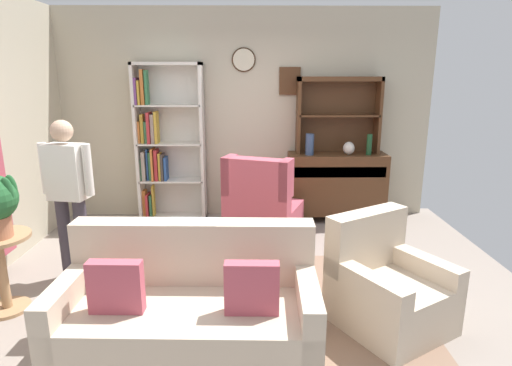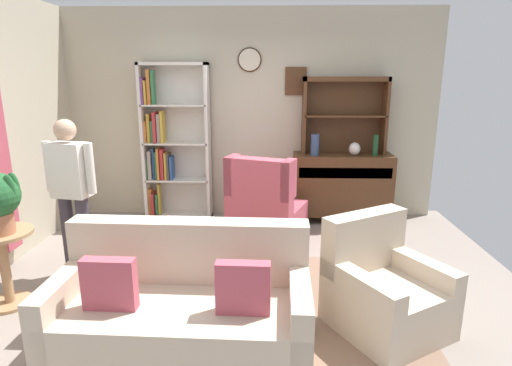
{
  "view_description": "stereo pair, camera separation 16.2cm",
  "coord_description": "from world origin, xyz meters",
  "px_view_note": "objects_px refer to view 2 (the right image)",
  "views": [
    {
      "loc": [
        0.05,
        -3.73,
        1.97
      ],
      "look_at": [
        0.1,
        0.2,
        0.95
      ],
      "focal_mm": 29.89,
      "sensor_mm": 36.0,
      "label": 1
    },
    {
      "loc": [
        0.21,
        -3.73,
        1.97
      ],
      "look_at": [
        0.1,
        0.2,
        0.95
      ],
      "focal_mm": 29.89,
      "sensor_mm": 36.0,
      "label": 2
    }
  ],
  "objects_px": {
    "sideboard": "(342,184)",
    "couch_floral": "(183,310)",
    "vase_tall": "(315,145)",
    "sideboard_hutch": "(345,105)",
    "book_stack": "(226,255)",
    "bottle_wine": "(375,145)",
    "person_reading": "(71,188)",
    "vase_round": "(355,149)",
    "wingback_chair": "(265,210)",
    "plant_stand": "(4,260)",
    "bookshelf": "(171,144)",
    "coffee_table": "(223,259)",
    "armchair_floral": "(384,293)"
  },
  "relations": [
    {
      "from": "couch_floral",
      "to": "person_reading",
      "type": "relative_size",
      "value": 1.17
    },
    {
      "from": "vase_round",
      "to": "book_stack",
      "type": "xyz_separation_m",
      "value": [
        -1.49,
        -2.11,
        -0.57
      ]
    },
    {
      "from": "bookshelf",
      "to": "vase_round",
      "type": "distance_m",
      "value": 2.45
    },
    {
      "from": "sideboard",
      "to": "person_reading",
      "type": "relative_size",
      "value": 0.83
    },
    {
      "from": "bookshelf",
      "to": "bottle_wine",
      "type": "relative_size",
      "value": 7.65
    },
    {
      "from": "bottle_wine",
      "to": "person_reading",
      "type": "bearing_deg",
      "value": -153.41
    },
    {
      "from": "couch_floral",
      "to": "coffee_table",
      "type": "bearing_deg",
      "value": 75.43
    },
    {
      "from": "bottle_wine",
      "to": "couch_floral",
      "type": "relative_size",
      "value": 0.15
    },
    {
      "from": "sideboard_hutch",
      "to": "book_stack",
      "type": "height_order",
      "value": "sideboard_hutch"
    },
    {
      "from": "bottle_wine",
      "to": "person_reading",
      "type": "xyz_separation_m",
      "value": [
        -3.26,
        -1.63,
        -0.15
      ]
    },
    {
      "from": "plant_stand",
      "to": "vase_tall",
      "type": "bearing_deg",
      "value": 37.79
    },
    {
      "from": "sideboard",
      "to": "couch_floral",
      "type": "relative_size",
      "value": 0.71
    },
    {
      "from": "vase_round",
      "to": "coffee_table",
      "type": "distance_m",
      "value": 2.61
    },
    {
      "from": "sideboard_hutch",
      "to": "plant_stand",
      "type": "height_order",
      "value": "sideboard_hutch"
    },
    {
      "from": "vase_round",
      "to": "armchair_floral",
      "type": "bearing_deg",
      "value": -94.9
    },
    {
      "from": "sideboard_hutch",
      "to": "couch_floral",
      "type": "bearing_deg",
      "value": -118.33
    },
    {
      "from": "sideboard_hutch",
      "to": "vase_tall",
      "type": "bearing_deg",
      "value": -154.11
    },
    {
      "from": "armchair_floral",
      "to": "book_stack",
      "type": "height_order",
      "value": "armchair_floral"
    },
    {
      "from": "bottle_wine",
      "to": "coffee_table",
      "type": "distance_m",
      "value": 2.77
    },
    {
      "from": "armchair_floral",
      "to": "wingback_chair",
      "type": "distance_m",
      "value": 2.0
    },
    {
      "from": "sideboard",
      "to": "vase_tall",
      "type": "relative_size",
      "value": 4.67
    },
    {
      "from": "sideboard_hutch",
      "to": "vase_round",
      "type": "distance_m",
      "value": 0.6
    },
    {
      "from": "sideboard",
      "to": "armchair_floral",
      "type": "distance_m",
      "value": 2.55
    },
    {
      "from": "sideboard_hutch",
      "to": "vase_round",
      "type": "relative_size",
      "value": 6.47
    },
    {
      "from": "bookshelf",
      "to": "plant_stand",
      "type": "xyz_separation_m",
      "value": [
        -0.93,
        -2.38,
        -0.62
      ]
    },
    {
      "from": "vase_round",
      "to": "couch_floral",
      "type": "distance_m",
      "value": 3.37
    },
    {
      "from": "vase_round",
      "to": "plant_stand",
      "type": "relative_size",
      "value": 0.25
    },
    {
      "from": "sideboard",
      "to": "bottle_wine",
      "type": "xyz_separation_m",
      "value": [
        0.39,
        -0.09,
        0.55
      ]
    },
    {
      "from": "vase_tall",
      "to": "couch_floral",
      "type": "xyz_separation_m",
      "value": [
        -1.21,
        -2.79,
        -0.75
      ]
    },
    {
      "from": "plant_stand",
      "to": "sideboard",
      "type": "bearing_deg",
      "value": 35.26
    },
    {
      "from": "sideboard_hutch",
      "to": "wingback_chair",
      "type": "relative_size",
      "value": 1.05
    },
    {
      "from": "sideboard_hutch",
      "to": "armchair_floral",
      "type": "height_order",
      "value": "sideboard_hutch"
    },
    {
      "from": "coffee_table",
      "to": "book_stack",
      "type": "distance_m",
      "value": 0.13
    },
    {
      "from": "sideboard_hutch",
      "to": "vase_round",
      "type": "height_order",
      "value": "sideboard_hutch"
    },
    {
      "from": "sideboard",
      "to": "coffee_table",
      "type": "relative_size",
      "value": 1.63
    },
    {
      "from": "sideboard",
      "to": "plant_stand",
      "type": "distance_m",
      "value": 3.98
    },
    {
      "from": "sideboard",
      "to": "person_reading",
      "type": "distance_m",
      "value": 3.37
    },
    {
      "from": "sideboard",
      "to": "book_stack",
      "type": "distance_m",
      "value": 2.56
    },
    {
      "from": "armchair_floral",
      "to": "book_stack",
      "type": "relative_size",
      "value": 6.81
    },
    {
      "from": "armchair_floral",
      "to": "person_reading",
      "type": "height_order",
      "value": "person_reading"
    },
    {
      "from": "couch_floral",
      "to": "book_stack",
      "type": "xyz_separation_m",
      "value": [
        0.25,
        0.7,
        0.12
      ]
    },
    {
      "from": "bookshelf",
      "to": "vase_tall",
      "type": "relative_size",
      "value": 7.54
    },
    {
      "from": "wingback_chair",
      "to": "vase_round",
      "type": "bearing_deg",
      "value": 31.51
    },
    {
      "from": "bottle_wine",
      "to": "coffee_table",
      "type": "bearing_deg",
      "value": -131.98
    },
    {
      "from": "vase_tall",
      "to": "vase_round",
      "type": "bearing_deg",
      "value": 1.49
    },
    {
      "from": "wingback_chair",
      "to": "book_stack",
      "type": "height_order",
      "value": "wingback_chair"
    },
    {
      "from": "person_reading",
      "to": "bookshelf",
      "type": "bearing_deg",
      "value": 72.86
    },
    {
      "from": "plant_stand",
      "to": "book_stack",
      "type": "xyz_separation_m",
      "value": [
        1.89,
        0.13,
        0.02
      ]
    },
    {
      "from": "bottle_wine",
      "to": "bookshelf",
      "type": "bearing_deg",
      "value": 176.3
    },
    {
      "from": "wingback_chair",
      "to": "couch_floral",
      "type": "bearing_deg",
      "value": -105.35
    }
  ]
}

